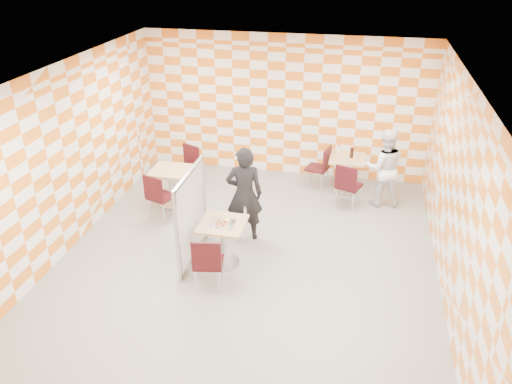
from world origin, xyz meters
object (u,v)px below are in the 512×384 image
partition (192,216)px  man_white (384,168)px  chair_second_side (322,165)px  man_dark (244,194)px  empty_table (171,181)px  chair_empty_far (188,164)px  second_table (347,169)px  sport_bottle (339,150)px  chair_empty_near (158,194)px  main_table (223,236)px  soda_bottle (352,153)px  chair_main_front (208,261)px  chair_second_front (347,183)px

partition → man_white: (2.98, 2.55, -0.02)m
chair_second_side → man_dark: (-1.10, -2.17, 0.30)m
empty_table → chair_empty_far: size_ratio=0.81×
second_table → sport_bottle: (-0.19, 0.15, 0.33)m
empty_table → man_white: 4.10m
chair_empty_near → main_table: bearing=-35.1°
partition → chair_empty_far: bearing=110.6°
chair_empty_near → soda_bottle: soda_bottle is taller
second_table → man_dark: size_ratio=0.44×
empty_table → chair_empty_far: (0.10, 0.75, 0.04)m
empty_table → main_table: bearing=-48.2°
main_table → chair_main_front: (-0.02, -0.74, 0.04)m
second_table → chair_second_side: bearing=179.8°
main_table → man_white: man_white is taller
main_table → empty_table: same height
chair_main_front → man_dark: size_ratio=0.55×
main_table → man_white: (2.47, 2.60, 0.26)m
second_table → partition: (-2.28, -2.94, 0.28)m
main_table → soda_bottle: bearing=58.7°
chair_main_front → sport_bottle: size_ratio=4.62×
chair_second_side → chair_second_front: bearing=-53.8°
chair_main_front → man_white: (2.49, 3.34, 0.23)m
chair_second_front → man_dark: bearing=-139.7°
chair_empty_near → man_dark: bearing=-8.1°
chair_second_front → man_dark: 2.20m
partition → man_white: partition is taller
chair_empty_far → second_table: bearing=9.6°
empty_table → chair_empty_near: (-0.00, -0.63, 0.04)m
second_table → soda_bottle: 0.35m
man_white → chair_main_front: bearing=44.6°
second_table → chair_second_side: (-0.50, 0.00, 0.04)m
chair_empty_far → chair_empty_near: bearing=-94.1°
chair_second_side → man_dark: man_dark is taller
man_dark → man_white: 2.91m
chair_main_front → empty_table: bearing=121.6°
chair_empty_near → man_dark: size_ratio=0.55×
chair_second_front → sport_bottle: bearing=105.3°
chair_second_front → partition: partition is taller
chair_empty_near → empty_table: bearing=90.0°
chair_empty_far → sport_bottle: (2.99, 0.69, 0.29)m
main_table → chair_second_side: bearing=67.2°
chair_empty_near → sport_bottle: (3.09, 2.07, 0.29)m
main_table → soda_bottle: 3.55m
chair_second_front → sport_bottle: sport_bottle is taller
chair_second_front → man_dark: (-1.66, -1.41, 0.30)m
chair_second_front → soda_bottle: size_ratio=4.02×
chair_second_side → sport_bottle: (0.31, 0.15, 0.29)m
chair_second_side → sport_bottle: bearing=25.4°
chair_second_side → main_table: bearing=-112.8°
chair_second_front → chair_main_front: bearing=-121.6°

